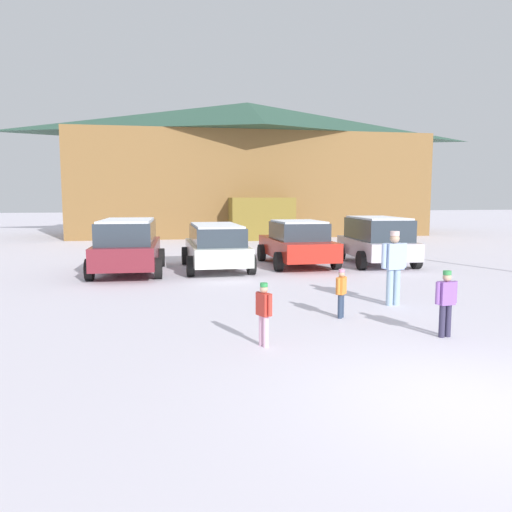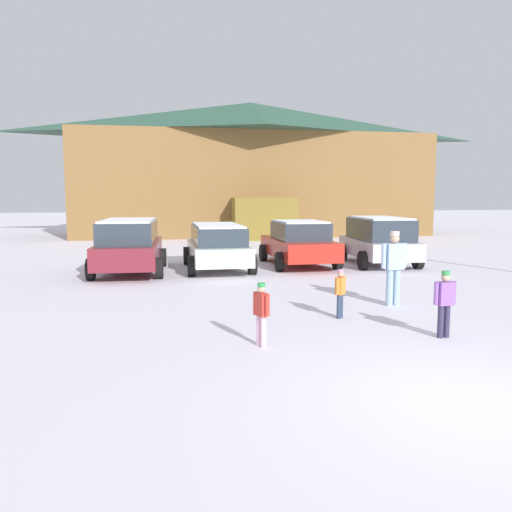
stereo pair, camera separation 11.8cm
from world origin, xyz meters
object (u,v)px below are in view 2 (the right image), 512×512
Objects in this scene: parked_red_sedan at (299,243)px; skier_adult_in_blue_parka at (394,264)px; skier_child_in_purple_jacket at (445,300)px; skier_child_in_orange_jacket at (340,291)px; parked_maroon_van at (129,244)px; parked_white_suv at (217,245)px; ski_lodge at (251,168)px; parked_silver_wagon at (379,239)px; skier_child_in_red_jacket at (261,311)px.

parked_red_sedan is 2.65× the size of skier_adult_in_blue_parka.
parked_red_sedan is at bearing 88.55° from skier_child_in_purple_jacket.
skier_child_in_orange_jacket is at bearing 126.02° from skier_child_in_purple_jacket.
parked_maroon_van is 8.34m from skier_child_in_orange_jacket.
parked_maroon_van is 0.99× the size of parked_white_suv.
parked_maroon_van is at bearing -114.10° from ski_lodge.
parked_maroon_van is at bearing -179.05° from parked_silver_wagon.
parked_silver_wagon is 2.51× the size of skier_adult_in_blue_parka.
skier_child_in_red_jacket is (-3.20, 0.15, -0.07)m from skier_child_in_purple_jacket.
ski_lodge reaches higher than skier_child_in_purple_jacket.
parked_red_sedan reaches higher than skier_child_in_red_jacket.
skier_adult_in_blue_parka reaches higher than skier_child_in_red_jacket.
skier_adult_in_blue_parka is (-2.73, -6.40, 0.02)m from parked_silver_wagon.
ski_lodge is at bearing 84.68° from parked_red_sedan.
parked_maroon_van is 8.98m from skier_child_in_red_jacket.
parked_white_suv is at bearing 179.41° from parked_silver_wagon.
skier_adult_in_blue_parka is 1.69× the size of skier_child_in_orange_jacket.
parked_silver_wagon is 6.95m from skier_adult_in_blue_parka.
parked_red_sedan is 7.83m from skier_child_in_orange_jacket.
parked_white_suv is 3.92× the size of skier_child_in_purple_jacket.
skier_child_in_red_jacket is (2.38, -8.65, -0.33)m from parked_maroon_van.
ski_lodge reaches higher than parked_maroon_van.
skier_adult_in_blue_parka is at bearing -88.93° from parked_red_sedan.
parked_white_suv is 7.16m from skier_adult_in_blue_parka.
parked_white_suv reaches higher than skier_child_in_orange_jacket.
parked_white_suv is at bearing 4.08° from parked_maroon_van.
skier_adult_in_blue_parka reaches higher than parked_red_sedan.
parked_white_suv is at bearing 101.54° from skier_child_in_orange_jacket.
parked_red_sedan is (-1.46, -15.68, -3.51)m from ski_lodge.
parked_maroon_van is at bearing 133.53° from skier_adult_in_blue_parka.
parked_maroon_van is 4.54× the size of skier_child_in_orange_jacket.
parked_maroon_van reaches higher than parked_white_suv.
ski_lodge is 5.47× the size of parked_silver_wagon.
skier_child_in_purple_jacket is (-3.10, -8.95, -0.26)m from parked_silver_wagon.
parked_silver_wagon is at bearing -85.04° from ski_lodge.
skier_child_in_red_jacket is at bearing 177.25° from skier_child_in_purple_jacket.
parked_maroon_van reaches higher than skier_child_in_red_jacket.
ski_lodge is 19.67× the size of skier_child_in_purple_jacket.
parked_silver_wagon is 10.82m from skier_child_in_red_jacket.
skier_child_in_purple_jacket is at bearing -73.17° from parked_white_suv.
skier_child_in_orange_jacket is at bearing -151.75° from skier_adult_in_blue_parka.
skier_child_in_red_jacket is at bearing -125.58° from parked_silver_wagon.
ski_lodge is 5.17× the size of parked_red_sedan.
parked_silver_wagon reaches higher than parked_red_sedan.
skier_child_in_purple_jacket is (-0.24, -9.38, -0.16)m from parked_red_sedan.
parked_maroon_van is 3.86× the size of skier_child_in_purple_jacket.
parked_maroon_van is 5.84m from parked_red_sedan.
parked_red_sedan reaches higher than skier_child_in_purple_jacket.
skier_child_in_orange_jacket is at bearing -120.82° from parked_silver_wagon.
skier_child_in_red_jacket is at bearing -93.04° from parked_white_suv.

